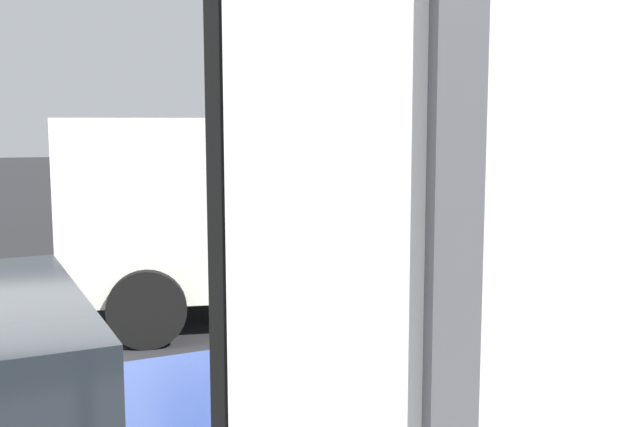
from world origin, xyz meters
TOP-DOWN VIEW (x-y plane):
  - ground_plane at (0.00, 0.00)m, footprint 80.00×80.00m
  - lane_marking_centre at (3.00, 0.00)m, footprint 28.00×0.16m
  - white_van at (3.03, 1.52)m, footprint 5.37×2.66m

SIDE VIEW (x-z plane):
  - ground_plane at x=0.00m, z-range 0.00..0.00m
  - lane_marking_centre at x=3.00m, z-range 0.00..0.01m
  - white_van at x=3.03m, z-range 0.17..2.37m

